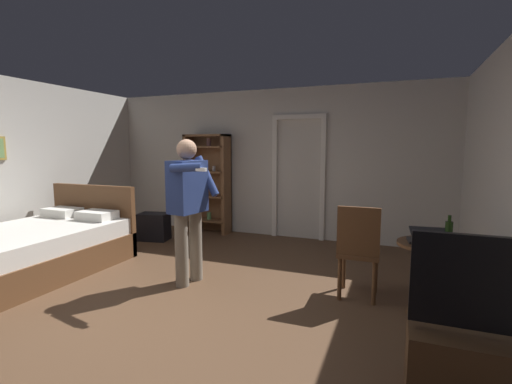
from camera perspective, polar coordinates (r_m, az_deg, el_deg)
ground_plane at (r=3.81m, az=-16.33°, el=-17.70°), size 7.34×7.34×0.00m
wall_back at (r=6.49m, az=2.01°, el=4.53°), size 6.35×0.12×2.58m
doorway_frame at (r=6.24m, az=6.73°, el=3.75°), size 0.93×0.08×2.13m
bed at (r=5.45m, az=-31.05°, el=-7.49°), size 1.51×2.06×1.02m
bookshelf at (r=6.76m, az=-7.54°, el=1.88°), size 0.84×0.32×1.81m
tv_flatscreen at (r=2.75m, az=33.59°, el=-21.51°), size 0.98×0.40×1.08m
side_table at (r=3.80m, az=25.56°, el=-10.67°), size 0.57×0.57×0.70m
laptop at (r=3.68m, az=25.45°, el=-6.60°), size 0.35×0.36×0.15m
bottle_on_table at (r=3.65m, az=28.15°, el=-5.78°), size 0.06×0.06×0.28m
wooden_chair at (r=3.91m, az=15.89°, el=-8.53°), size 0.43×0.43×0.99m
person_blue_shirt at (r=4.19m, az=-10.62°, el=-1.43°), size 0.60×0.66×1.67m
suitcase_dark at (r=6.43m, az=-15.83°, el=-5.28°), size 0.55×0.42×0.46m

